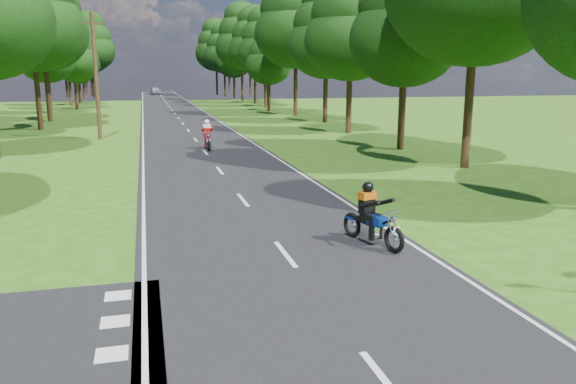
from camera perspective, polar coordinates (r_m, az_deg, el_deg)
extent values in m
plane|color=#2A5413|center=(11.77, 2.10, -9.38)|extent=(160.00, 160.00, 0.00)
cube|color=black|center=(60.74, -11.41, 7.81)|extent=(7.00, 140.00, 0.02)
cube|color=silver|center=(13.58, -0.28, -6.29)|extent=(0.12, 2.00, 0.01)
cube|color=silver|center=(19.25, -4.61, -0.80)|extent=(0.12, 2.00, 0.01)
cube|color=silver|center=(25.07, -6.94, 2.17)|extent=(0.12, 2.00, 0.01)
cube|color=silver|center=(30.96, -8.39, 4.02)|extent=(0.12, 2.00, 0.01)
cube|color=silver|center=(36.89, -9.37, 5.27)|extent=(0.12, 2.00, 0.01)
cube|color=silver|center=(42.83, -10.09, 6.17)|extent=(0.12, 2.00, 0.01)
cube|color=silver|center=(48.79, -10.64, 6.86)|extent=(0.12, 2.00, 0.01)
cube|color=silver|center=(54.76, -11.06, 7.39)|extent=(0.12, 2.00, 0.01)
cube|color=silver|center=(60.74, -11.41, 7.82)|extent=(0.12, 2.00, 0.01)
cube|color=silver|center=(66.72, -11.69, 8.17)|extent=(0.12, 2.00, 0.01)
cube|color=silver|center=(72.70, -11.93, 8.46)|extent=(0.12, 2.00, 0.01)
cube|color=silver|center=(78.68, -12.13, 8.71)|extent=(0.12, 2.00, 0.01)
cube|color=silver|center=(84.67, -12.30, 8.93)|extent=(0.12, 2.00, 0.01)
cube|color=silver|center=(90.66, -12.45, 9.11)|extent=(0.12, 2.00, 0.01)
cube|color=silver|center=(96.65, -12.58, 9.27)|extent=(0.12, 2.00, 0.01)
cube|color=silver|center=(102.64, -12.70, 9.42)|extent=(0.12, 2.00, 0.01)
cube|color=silver|center=(108.63, -12.80, 9.55)|extent=(0.12, 2.00, 0.01)
cube|color=silver|center=(114.63, -12.89, 9.66)|extent=(0.12, 2.00, 0.01)
cube|color=silver|center=(120.62, -12.98, 9.76)|extent=(0.12, 2.00, 0.01)
cube|color=silver|center=(126.62, -13.05, 9.86)|extent=(0.12, 2.00, 0.01)
cube|color=silver|center=(60.66, -14.55, 7.67)|extent=(0.10, 140.00, 0.01)
cube|color=silver|center=(61.00, -8.28, 7.95)|extent=(0.10, 140.00, 0.01)
cube|color=silver|center=(9.46, -17.48, -15.43)|extent=(0.50, 0.50, 0.01)
cube|color=silver|center=(10.54, -17.15, -12.46)|extent=(0.50, 0.50, 0.01)
cube|color=silver|center=(11.64, -16.89, -10.04)|extent=(0.50, 0.50, 0.01)
cylinder|color=black|center=(46.79, -24.02, 8.44)|extent=(0.40, 0.40, 4.32)
ellipsoid|color=black|center=(46.85, -24.59, 14.92)|extent=(7.56, 7.56, 6.42)
cylinder|color=black|center=(54.26, -23.19, 8.91)|extent=(0.40, 0.40, 4.40)
ellipsoid|color=black|center=(54.32, -23.68, 14.62)|extent=(7.71, 7.71, 6.55)
ellipsoid|color=black|center=(54.49, -23.88, 16.86)|extent=(6.60, 6.60, 5.61)
cylinder|color=black|center=(64.05, -23.07, 8.73)|extent=(0.40, 0.40, 3.20)
ellipsoid|color=black|center=(64.00, -23.36, 12.24)|extent=(5.60, 5.60, 4.76)
ellipsoid|color=black|center=(64.05, -23.48, 13.63)|extent=(4.80, 4.80, 4.08)
ellipsoid|color=black|center=(64.14, -23.60, 15.02)|extent=(3.60, 3.60, 3.06)
cylinder|color=black|center=(71.12, -20.70, 9.16)|extent=(0.40, 0.40, 3.22)
ellipsoid|color=black|center=(71.08, -20.94, 12.35)|extent=(5.64, 5.64, 4.79)
ellipsoid|color=black|center=(71.13, -21.04, 13.61)|extent=(4.83, 4.83, 4.11)
ellipsoid|color=black|center=(71.21, -21.14, 14.87)|extent=(3.62, 3.62, 3.08)
cylinder|color=black|center=(79.00, -21.24, 9.48)|extent=(0.40, 0.40, 3.61)
ellipsoid|color=black|center=(78.98, -21.49, 12.69)|extent=(6.31, 6.31, 5.37)
ellipsoid|color=black|center=(79.04, -21.59, 13.96)|extent=(5.41, 5.41, 4.60)
ellipsoid|color=black|center=(79.14, -21.70, 15.23)|extent=(4.06, 4.06, 3.45)
cylinder|color=black|center=(86.75, -20.39, 9.39)|extent=(0.40, 0.40, 2.67)
ellipsoid|color=black|center=(86.70, -20.55, 11.56)|extent=(4.67, 4.67, 3.97)
ellipsoid|color=black|center=(86.71, -20.61, 12.41)|extent=(4.00, 4.00, 3.40)
ellipsoid|color=black|center=(86.75, -20.68, 13.27)|extent=(3.00, 3.00, 2.55)
cylinder|color=black|center=(95.88, -19.99, 9.73)|extent=(0.40, 0.40, 3.09)
ellipsoid|color=black|center=(95.84, -20.16, 12.00)|extent=(5.40, 5.40, 4.59)
ellipsoid|color=black|center=(95.87, -20.22, 12.90)|extent=(4.63, 4.63, 3.93)
ellipsoid|color=black|center=(95.92, -20.29, 13.79)|extent=(3.47, 3.47, 2.95)
cylinder|color=black|center=(102.26, -19.14, 10.29)|extent=(0.40, 0.40, 4.48)
ellipsoid|color=black|center=(102.30, -19.36, 13.37)|extent=(7.84, 7.84, 6.66)
ellipsoid|color=black|center=(102.40, -19.45, 14.59)|extent=(6.72, 6.72, 5.71)
ellipsoid|color=black|center=(102.54, -19.54, 15.80)|extent=(5.04, 5.04, 4.28)
cylinder|color=black|center=(111.30, -19.31, 10.27)|extent=(0.40, 0.40, 4.09)
ellipsoid|color=black|center=(111.31, -19.50, 12.86)|extent=(7.16, 7.16, 6.09)
ellipsoid|color=black|center=(111.38, -19.57, 13.88)|extent=(6.14, 6.14, 5.22)
ellipsoid|color=black|center=(111.48, -19.65, 14.91)|extent=(4.61, 4.61, 3.92)
cylinder|color=black|center=(26.84, 17.80, 7.19)|extent=(0.40, 0.40, 4.56)
cylinder|color=black|center=(32.50, 11.46, 7.34)|extent=(0.40, 0.40, 3.49)
ellipsoid|color=black|center=(32.44, 11.79, 14.93)|extent=(6.12, 6.12, 5.20)
ellipsoid|color=black|center=(32.58, 11.93, 17.92)|extent=(5.24, 5.24, 4.46)
cylinder|color=black|center=(40.71, 6.20, 8.56)|extent=(0.40, 0.40, 3.69)
ellipsoid|color=black|center=(40.69, 6.35, 14.96)|extent=(6.46, 6.46, 5.49)
ellipsoid|color=black|center=(40.82, 6.42, 17.49)|extent=(5.54, 5.54, 4.71)
cylinder|color=black|center=(49.41, 3.81, 9.25)|extent=(0.40, 0.40, 3.74)
ellipsoid|color=black|center=(49.40, 3.89, 14.59)|extent=(6.55, 6.55, 5.57)
ellipsoid|color=black|center=(49.51, 3.92, 16.71)|extent=(5.62, 5.62, 4.77)
ellipsoid|color=black|center=(49.69, 3.95, 18.80)|extent=(4.21, 4.21, 3.58)
cylinder|color=black|center=(57.22, 0.77, 10.11)|extent=(0.40, 0.40, 4.64)
ellipsoid|color=black|center=(57.30, 0.79, 15.83)|extent=(8.12, 8.12, 6.91)
ellipsoid|color=black|center=(57.49, 0.79, 18.08)|extent=(6.96, 6.96, 5.92)
cylinder|color=black|center=(63.97, -1.95, 9.54)|extent=(0.40, 0.40, 2.91)
ellipsoid|color=black|center=(63.91, -1.98, 12.74)|extent=(5.09, 5.09, 4.33)
ellipsoid|color=black|center=(63.94, -1.99, 14.01)|extent=(4.36, 4.36, 3.71)
ellipsoid|color=black|center=(64.00, -2.00, 15.28)|extent=(3.27, 3.27, 2.78)
cylinder|color=black|center=(71.51, -2.29, 10.19)|extent=(0.40, 0.40, 3.88)
ellipsoid|color=black|center=(71.51, -2.32, 14.02)|extent=(6.78, 6.78, 5.77)
ellipsoid|color=black|center=(71.60, -2.34, 15.53)|extent=(5.81, 5.81, 4.94)
ellipsoid|color=black|center=(71.74, -2.35, 17.03)|extent=(4.36, 4.36, 3.71)
cylinder|color=black|center=(79.87, -3.34, 10.49)|extent=(0.40, 0.40, 4.18)
ellipsoid|color=black|center=(79.89, -3.39, 14.18)|extent=(7.31, 7.31, 6.21)
ellipsoid|color=black|center=(79.99, -3.41, 15.64)|extent=(6.27, 6.27, 5.33)
ellipsoid|color=black|center=(80.14, -3.43, 17.09)|extent=(4.70, 4.70, 4.00)
cylinder|color=black|center=(88.62, -4.66, 10.77)|extent=(0.40, 0.40, 4.63)
ellipsoid|color=black|center=(88.68, -4.73, 14.46)|extent=(8.11, 8.11, 6.89)
ellipsoid|color=black|center=(88.80, -4.75, 15.91)|extent=(6.95, 6.95, 5.91)
ellipsoid|color=black|center=(88.98, -4.78, 17.37)|extent=(5.21, 5.21, 4.43)
cylinder|color=black|center=(95.81, -5.47, 10.47)|extent=(0.40, 0.40, 3.36)
ellipsoid|color=black|center=(95.78, -5.52, 12.95)|extent=(5.88, 5.88, 5.00)
ellipsoid|color=black|center=(95.82, -5.54, 13.93)|extent=(5.04, 5.04, 4.29)
ellipsoid|color=black|center=(95.89, -5.56, 14.91)|extent=(3.78, 3.78, 3.21)
cylinder|color=black|center=(102.87, -6.42, 10.76)|extent=(0.40, 0.40, 4.09)
ellipsoid|color=black|center=(102.88, -6.49, 13.57)|extent=(7.15, 7.15, 6.08)
ellipsoid|color=black|center=(102.95, -6.51, 14.67)|extent=(6.13, 6.13, 5.21)
ellipsoid|color=black|center=(103.06, -6.54, 15.78)|extent=(4.60, 4.60, 3.91)
cylinder|color=black|center=(110.49, -7.23, 10.93)|extent=(0.40, 0.40, 4.48)
ellipsoid|color=black|center=(110.53, -7.31, 13.79)|extent=(7.84, 7.84, 6.66)
ellipsoid|color=black|center=(110.62, -7.34, 14.92)|extent=(6.72, 6.72, 5.71)
ellipsoid|color=black|center=(110.75, -7.37, 16.05)|extent=(5.04, 5.04, 4.28)
cylinder|color=black|center=(121.02, -19.76, 10.27)|extent=(0.40, 0.40, 3.84)
ellipsoid|color=black|center=(121.02, -19.92, 12.51)|extent=(6.72, 6.72, 5.71)
ellipsoid|color=black|center=(121.07, -19.99, 13.39)|extent=(5.76, 5.76, 4.90)
ellipsoid|color=black|center=(121.15, -20.05, 14.27)|extent=(4.32, 4.32, 3.67)
cylinder|color=black|center=(123.86, -5.97, 11.01)|extent=(0.40, 0.40, 4.16)
ellipsoid|color=black|center=(123.87, -6.02, 13.37)|extent=(7.28, 7.28, 6.19)
ellipsoid|color=black|center=(123.94, -6.05, 14.31)|extent=(6.24, 6.24, 5.30)
ellipsoid|color=black|center=(124.03, -6.07, 15.25)|extent=(4.68, 4.68, 3.98)
cylinder|color=black|center=(106.32, -21.57, 9.90)|extent=(0.40, 0.40, 3.52)
ellipsoid|color=black|center=(106.30, -21.75, 12.23)|extent=(6.16, 6.16, 5.24)
ellipsoid|color=black|center=(106.35, -21.82, 13.15)|extent=(5.28, 5.28, 4.49)
ellipsoid|color=black|center=(106.42, -21.90, 14.07)|extent=(3.96, 3.96, 3.37)
cylinder|color=black|center=(110.37, -3.84, 11.00)|extent=(0.40, 0.40, 4.48)
ellipsoid|color=black|center=(110.41, -3.88, 13.86)|extent=(7.84, 7.84, 6.66)
ellipsoid|color=black|center=(110.50, -3.90, 14.99)|extent=(6.72, 6.72, 5.71)
ellipsoid|color=black|center=(110.63, -3.92, 16.12)|extent=(5.04, 5.04, 4.28)
cylinder|color=#382616|center=(38.62, -18.92, 11.00)|extent=(0.26, 0.26, 8.00)
cube|color=#382616|center=(38.73, -19.27, 15.88)|extent=(1.20, 0.10, 0.10)
imported|color=silver|center=(112.69, -13.35, 9.97)|extent=(2.48, 4.53, 1.46)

